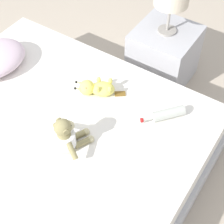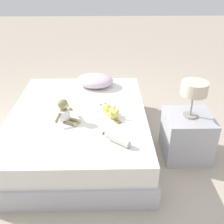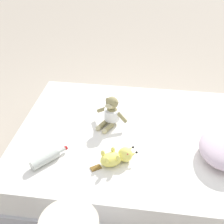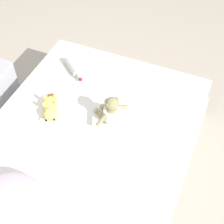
{
  "view_description": "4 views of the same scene",
  "coord_description": "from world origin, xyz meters",
  "px_view_note": "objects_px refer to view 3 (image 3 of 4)",
  "views": [
    {
      "loc": [
        -0.94,
        -1.03,
        2.09
      ],
      "look_at": [
        0.16,
        -0.31,
        0.54
      ],
      "focal_mm": 56.96,
      "sensor_mm": 36.0,
      "label": 1
    },
    {
      "loc": [
        0.3,
        -2.39,
        1.77
      ],
      "look_at": [
        0.35,
        -0.12,
        0.48
      ],
      "focal_mm": 42.4,
      "sensor_mm": 36.0,
      "label": 2
    },
    {
      "loc": [
        1.84,
        0.09,
        1.89
      ],
      "look_at": [
        -0.11,
        -0.18,
        0.52
      ],
      "focal_mm": 49.61,
      "sensor_mm": 36.0,
      "label": 3
    },
    {
      "loc": [
        -0.7,
        1.21,
        2.26
      ],
      "look_at": [
        -0.11,
        -0.18,
        0.52
      ],
      "focal_mm": 53.17,
      "sensor_mm": 36.0,
      "label": 4
    }
  ],
  "objects_px": {
    "bed": "(133,154)",
    "glass_bottle": "(46,159)",
    "plush_yellow_creature": "(117,157)",
    "plush_monkey": "(111,113)"
  },
  "relations": [
    {
      "from": "bed",
      "to": "glass_bottle",
      "type": "xyz_separation_m",
      "value": [
        0.4,
        -0.56,
        0.25
      ]
    },
    {
      "from": "plush_monkey",
      "to": "plush_yellow_creature",
      "type": "relative_size",
      "value": 0.87
    },
    {
      "from": "plush_yellow_creature",
      "to": "bed",
      "type": "bearing_deg",
      "value": 165.4
    },
    {
      "from": "glass_bottle",
      "to": "plush_monkey",
      "type": "bearing_deg",
      "value": 143.53
    },
    {
      "from": "bed",
      "to": "plush_yellow_creature",
      "type": "xyz_separation_m",
      "value": [
        0.33,
        -0.09,
        0.26
      ]
    },
    {
      "from": "bed",
      "to": "glass_bottle",
      "type": "bearing_deg",
      "value": -54.57
    },
    {
      "from": "bed",
      "to": "plush_monkey",
      "type": "bearing_deg",
      "value": -119.12
    },
    {
      "from": "plush_monkey",
      "to": "glass_bottle",
      "type": "bearing_deg",
      "value": -36.47
    },
    {
      "from": "plush_monkey",
      "to": "plush_yellow_creature",
      "type": "height_order",
      "value": "plush_monkey"
    },
    {
      "from": "bed",
      "to": "plush_yellow_creature",
      "type": "bearing_deg",
      "value": -14.6
    }
  ]
}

